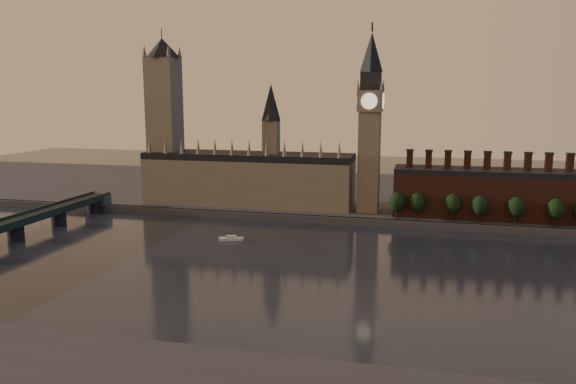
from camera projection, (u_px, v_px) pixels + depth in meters
ground at (315, 274)px, 226.88m from camera, size 900.00×900.00×0.00m
north_bank at (363, 194)px, 396.90m from camera, size 900.00×182.00×4.00m
palace_of_westminster at (249, 176)px, 348.21m from camera, size 130.00×30.30×74.00m
victoria_tower at (165, 115)px, 354.88m from camera, size 24.00×24.00×108.00m
big_ben at (370, 121)px, 320.02m from camera, size 15.00×15.00×107.00m
chimney_block at (495, 193)px, 310.32m from camera, size 110.00×25.00×37.00m
embankment_tree_0 at (397, 202)px, 307.95m from camera, size 8.60×8.60×14.88m
embankment_tree_1 at (417, 203)px, 305.93m from camera, size 8.60×8.60×14.88m
embankment_tree_2 at (453, 204)px, 302.43m from camera, size 8.60×8.60×14.88m
embankment_tree_3 at (480, 205)px, 297.86m from camera, size 8.60×8.60×14.88m
embankment_tree_4 at (516, 207)px, 293.36m from camera, size 8.60×8.60×14.88m
embankment_tree_5 at (556, 209)px, 288.89m from camera, size 8.60×8.60×14.88m
river_boat at (231, 238)px, 279.06m from camera, size 12.48×6.30×2.40m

